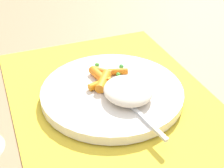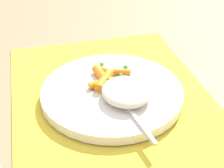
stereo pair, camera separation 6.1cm
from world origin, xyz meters
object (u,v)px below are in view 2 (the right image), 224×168
rice_mound (126,92)px  carrot_portion (104,77)px  fork (120,98)px  plate (112,92)px

rice_mound → carrot_portion: size_ratio=1.03×
rice_mound → fork: (-0.00, 0.01, -0.01)m
rice_mound → carrot_portion: (0.06, 0.02, -0.01)m
plate → fork: bearing=-171.1°
plate → carrot_portion: bearing=14.2°
fork → plate: bearing=8.9°
rice_mound → fork: 0.02m
rice_mound → plate: bearing=25.4°
rice_mound → fork: size_ratio=0.44×
plate → carrot_portion: size_ratio=2.89×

